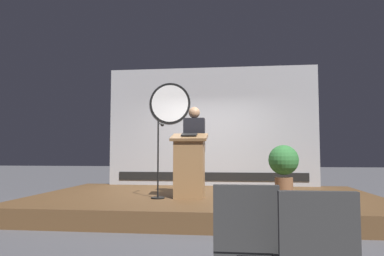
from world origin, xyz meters
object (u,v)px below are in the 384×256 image
speaker_person (194,150)px  audience_chair_right (314,256)px  podium (189,166)px  audience_chair_left (246,240)px  microphone_stand (159,171)px  potted_plant (284,164)px

speaker_person → audience_chair_right: speaker_person is taller
speaker_person → podium: bearing=-94.2°
audience_chair_left → audience_chair_right: same height
microphone_stand → potted_plant: bearing=26.9°
microphone_stand → audience_chair_left: microphone_stand is taller
microphone_stand → potted_plant: size_ratio=1.44×
speaker_person → audience_chair_left: bearing=-78.7°
audience_chair_left → audience_chair_right: bearing=-40.7°
podium → potted_plant: bearing=31.1°
speaker_person → microphone_stand: (-0.57, -0.58, -0.38)m
microphone_stand → audience_chair_right: 4.34m
audience_chair_right → speaker_person: bearing=105.2°
podium → microphone_stand: microphone_stand is taller
microphone_stand → audience_chair_left: (1.41, -3.61, -0.28)m
speaker_person → audience_chair_left: size_ratio=1.89×
speaker_person → audience_chair_right: 4.73m
audience_chair_left → audience_chair_right: 0.52m
podium → speaker_person: speaker_person is taller
podium → microphone_stand: bearing=-169.5°
podium → audience_chair_left: size_ratio=1.30×
potted_plant → audience_chair_right: potted_plant is taller
speaker_person → audience_chair_right: (1.23, -4.52, -0.66)m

